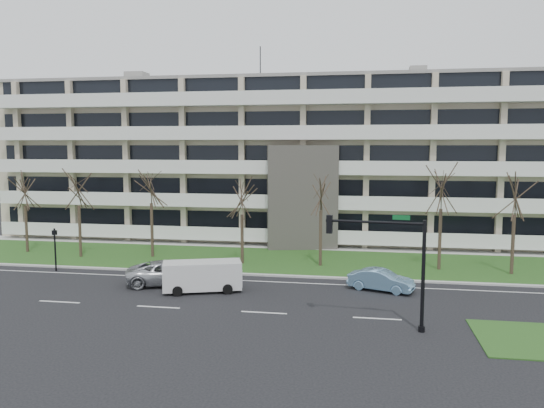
% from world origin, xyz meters
% --- Properties ---
extents(ground, '(160.00, 160.00, 0.00)m').
position_xyz_m(ground, '(0.00, 0.00, 0.00)').
color(ground, black).
rests_on(ground, ground).
extents(grass_verge, '(90.00, 10.00, 0.06)m').
position_xyz_m(grass_verge, '(0.00, 13.00, 0.03)').
color(grass_verge, '#204E1A').
rests_on(grass_verge, ground).
extents(curb, '(90.00, 0.35, 0.12)m').
position_xyz_m(curb, '(0.00, 8.00, 0.06)').
color(curb, '#B2B2AD').
rests_on(curb, ground).
extents(sidewalk, '(90.00, 2.00, 0.08)m').
position_xyz_m(sidewalk, '(0.00, 18.50, 0.04)').
color(sidewalk, '#B2B2AD').
rests_on(sidewalk, ground).
extents(lane_edge_line, '(90.00, 0.12, 0.01)m').
position_xyz_m(lane_edge_line, '(0.00, 6.50, 0.01)').
color(lane_edge_line, white).
rests_on(lane_edge_line, ground).
extents(apartment_building, '(60.50, 15.10, 18.75)m').
position_xyz_m(apartment_building, '(-0.01, 25.32, 7.61)').
color(apartment_building, '#B6A78E').
rests_on(apartment_building, ground).
extents(silver_pickup, '(6.01, 4.09, 1.53)m').
position_xyz_m(silver_pickup, '(-7.10, 4.81, 0.76)').
color(silver_pickup, '#B6B8BE').
rests_on(silver_pickup, ground).
extents(blue_sedan, '(4.25, 2.61, 1.32)m').
position_xyz_m(blue_sedan, '(6.38, 5.55, 0.66)').
color(blue_sedan, '#7EB3DC').
rests_on(blue_sedan, ground).
extents(white_van, '(5.09, 3.16, 1.85)m').
position_xyz_m(white_van, '(-4.47, 3.58, 1.11)').
color(white_van, silver).
rests_on(white_van, ground).
extents(traffic_signal, '(4.87, 0.78, 5.66)m').
position_xyz_m(traffic_signal, '(6.46, -1.47, 3.66)').
color(traffic_signal, black).
rests_on(traffic_signal, ground).
extents(pedestrian_signal, '(0.33, 0.28, 3.11)m').
position_xyz_m(pedestrian_signal, '(-16.47, 6.93, 1.98)').
color(pedestrian_signal, black).
rests_on(pedestrian_signal, ground).
extents(tree_0, '(3.53, 3.53, 7.07)m').
position_xyz_m(tree_0, '(-22.65, 12.72, 5.49)').
color(tree_0, '#382B21').
rests_on(tree_0, ground).
extents(tree_1, '(3.75, 3.75, 7.50)m').
position_xyz_m(tree_1, '(-17.18, 11.64, 5.83)').
color(tree_1, '#382B21').
rests_on(tree_1, ground).
extents(tree_2, '(3.92, 3.92, 7.84)m').
position_xyz_m(tree_2, '(-11.46, 12.61, 6.10)').
color(tree_2, '#382B21').
rests_on(tree_2, ground).
extents(tree_3, '(3.39, 3.39, 6.78)m').
position_xyz_m(tree_3, '(-3.76, 11.38, 5.26)').
color(tree_3, '#382B21').
rests_on(tree_3, ground).
extents(tree_4, '(3.74, 3.74, 7.48)m').
position_xyz_m(tree_4, '(2.16, 11.64, 5.81)').
color(tree_4, '#382B21').
rests_on(tree_4, ground).
extents(tree_5, '(3.98, 3.98, 7.97)m').
position_xyz_m(tree_5, '(10.73, 11.80, 6.20)').
color(tree_5, '#382B21').
rests_on(tree_5, ground).
extents(tree_6, '(3.77, 3.77, 7.53)m').
position_xyz_m(tree_6, '(15.54, 11.21, 5.86)').
color(tree_6, '#382B21').
rests_on(tree_6, ground).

